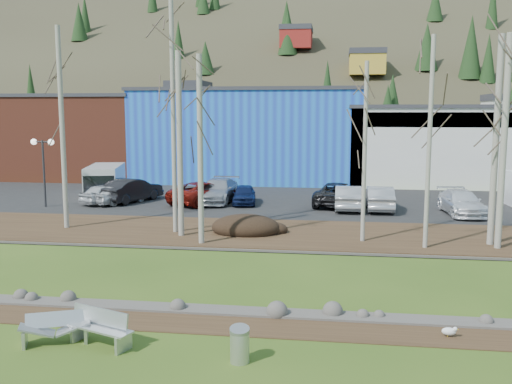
# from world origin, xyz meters

# --- Properties ---
(ground) EXTENTS (200.00, 200.00, 0.00)m
(ground) POSITION_xyz_m (0.00, 0.00, 0.00)
(ground) COLOR #344E16
(ground) RESTS_ON ground
(dirt_strip) EXTENTS (80.00, 1.80, 0.03)m
(dirt_strip) POSITION_xyz_m (0.00, 2.10, 0.01)
(dirt_strip) COLOR #382616
(dirt_strip) RESTS_ON ground
(near_bank_rocks) EXTENTS (80.00, 0.80, 0.50)m
(near_bank_rocks) POSITION_xyz_m (0.00, 3.10, 0.00)
(near_bank_rocks) COLOR #47423D
(near_bank_rocks) RESTS_ON ground
(river) EXTENTS (80.00, 8.00, 0.90)m
(river) POSITION_xyz_m (0.00, 7.20, 0.00)
(river) COLOR black
(river) RESTS_ON ground
(far_bank_rocks) EXTENTS (80.00, 0.80, 0.46)m
(far_bank_rocks) POSITION_xyz_m (0.00, 11.30, 0.00)
(far_bank_rocks) COLOR #47423D
(far_bank_rocks) RESTS_ON ground
(far_bank) EXTENTS (80.00, 7.00, 0.15)m
(far_bank) POSITION_xyz_m (0.00, 14.50, 0.07)
(far_bank) COLOR #382616
(far_bank) RESTS_ON ground
(parking_lot) EXTENTS (80.00, 14.00, 0.14)m
(parking_lot) POSITION_xyz_m (0.00, 25.00, 0.07)
(parking_lot) COLOR black
(parking_lot) RESTS_ON ground
(building_brick) EXTENTS (16.32, 12.24, 7.80)m
(building_brick) POSITION_xyz_m (-24.00, 39.00, 3.91)
(building_brick) COLOR brown
(building_brick) RESTS_ON ground
(building_blue) EXTENTS (20.40, 12.24, 8.30)m
(building_blue) POSITION_xyz_m (-6.00, 39.00, 4.16)
(building_blue) COLOR blue
(building_blue) RESTS_ON ground
(building_white) EXTENTS (18.36, 12.24, 6.80)m
(building_white) POSITION_xyz_m (12.00, 38.98, 3.41)
(building_white) COLOR silver
(building_white) RESTS_ON ground
(hillside) EXTENTS (160.00, 72.00, 35.00)m
(hillside) POSITION_xyz_m (0.00, 84.00, 17.50)
(hillside) COLOR #332E1E
(hillside) RESTS_ON ground
(bench_intact) EXTENTS (2.00, 1.22, 0.96)m
(bench_intact) POSITION_xyz_m (-4.36, 0.18, 0.48)
(bench_intact) COLOR silver
(bench_intact) RESTS_ON ground
(bench_damaged) EXTENTS (1.96, 1.27, 0.84)m
(bench_damaged) POSITION_xyz_m (-5.58, 0.14, 0.42)
(bench_damaged) COLOR silver
(bench_damaged) RESTS_ON ground
(litter_bin) EXTENTS (0.55, 0.55, 0.84)m
(litter_bin) POSITION_xyz_m (-0.45, -0.37, 0.42)
(litter_bin) COLOR silver
(litter_bin) RESTS_ON ground
(seagull) EXTENTS (0.46, 0.23, 0.34)m
(seagull) POSITION_xyz_m (5.08, 2.00, 0.19)
(seagull) COLOR gold
(seagull) RESTS_ON ground
(dirt_mound) EXTENTS (3.52, 2.48, 0.69)m
(dirt_mound) POSITION_xyz_m (-2.63, 14.25, 0.49)
(dirt_mound) COLOR black
(dirt_mound) RESTS_ON far_bank
(birch_0) EXTENTS (0.25, 0.25, 10.45)m
(birch_0) POSITION_xyz_m (-12.27, 14.23, 5.37)
(birch_0) COLOR beige
(birch_0) RESTS_ON far_bank
(birch_1) EXTENTS (0.23, 0.23, 11.73)m
(birch_1) POSITION_xyz_m (-6.24, 13.99, 6.02)
(birch_1) COLOR beige
(birch_1) RESTS_ON far_bank
(birch_2) EXTENTS (0.28, 0.28, 8.99)m
(birch_2) POSITION_xyz_m (-5.70, 13.18, 4.64)
(birch_2) COLOR beige
(birch_2) RESTS_ON far_bank
(birch_3) EXTENTS (0.26, 0.26, 8.67)m
(birch_3) POSITION_xyz_m (-4.33, 11.73, 4.49)
(birch_3) COLOR beige
(birch_3) RESTS_ON far_bank
(birch_4) EXTENTS (0.20, 0.20, 8.40)m
(birch_4) POSITION_xyz_m (3.17, 13.23, 4.35)
(birch_4) COLOR beige
(birch_4) RESTS_ON far_bank
(birch_5) EXTENTS (0.20, 0.20, 9.41)m
(birch_5) POSITION_xyz_m (5.92, 12.25, 4.85)
(birch_5) COLOR beige
(birch_5) RESTS_ON far_bank
(birch_6) EXTENTS (0.29, 0.29, 9.52)m
(birch_6) POSITION_xyz_m (9.01, 13.32, 4.91)
(birch_6) COLOR beige
(birch_6) RESTS_ON far_bank
(birch_7) EXTENTS (0.29, 0.29, 9.47)m
(birch_7) POSITION_xyz_m (9.16, 12.61, 4.88)
(birch_7) COLOR beige
(birch_7) RESTS_ON far_bank
(street_lamp) EXTENTS (1.66, 0.58, 4.38)m
(street_lamp) POSITION_xyz_m (-16.75, 20.36, 3.59)
(street_lamp) COLOR #262628
(street_lamp) RESTS_ON parking_lot
(car_0) EXTENTS (3.24, 4.25, 1.35)m
(car_0) POSITION_xyz_m (-12.48, 22.21, 0.81)
(car_0) COLOR silver
(car_0) RESTS_ON parking_lot
(car_1) EXTENTS (3.33, 5.18, 1.61)m
(car_1) POSITION_xyz_m (-11.95, 23.14, 0.95)
(car_1) COLOR black
(car_1) RESTS_ON parking_lot
(car_2) EXTENTS (4.64, 5.80, 1.47)m
(car_2) POSITION_xyz_m (-6.91, 23.09, 0.87)
(car_2) COLOR maroon
(car_2) RESTS_ON parking_lot
(car_3) EXTENTS (2.45, 5.51, 1.57)m
(car_3) POSITION_xyz_m (-6.05, 23.74, 0.92)
(car_3) COLOR #A4A6AC
(car_3) RESTS_ON parking_lot
(car_4) EXTENTS (1.97, 3.89, 1.27)m
(car_4) POSITION_xyz_m (-4.17, 23.26, 0.77)
(car_4) COLOR #121D46
(car_4) RESTS_ON parking_lot
(car_5) EXTENTS (1.62, 4.60, 1.51)m
(car_5) POSITION_xyz_m (2.65, 22.11, 0.90)
(car_5) COLOR #BBBABD
(car_5) RESTS_ON parking_lot
(car_6) EXTENTS (3.31, 5.76, 1.51)m
(car_6) POSITION_xyz_m (1.97, 23.57, 0.90)
(car_6) COLOR black
(car_6) RESTS_ON parking_lot
(car_7) EXTENTS (2.44, 5.09, 1.43)m
(car_7) POSITION_xyz_m (9.33, 21.25, 0.85)
(car_7) COLOR white
(car_7) RESTS_ON parking_lot
(car_8) EXTENTS (3.24, 4.25, 1.35)m
(car_8) POSITION_xyz_m (-13.26, 22.21, 0.81)
(car_8) COLOR silver
(car_8) RESTS_ON parking_lot
(car_9) EXTENTS (1.62, 4.60, 1.51)m
(car_9) POSITION_xyz_m (4.59, 22.11, 0.90)
(car_9) COLOR #BBBABD
(car_9) RESTS_ON parking_lot
(van_grey) EXTENTS (3.35, 5.60, 2.29)m
(van_grey) POSITION_xyz_m (-14.43, 24.52, 1.29)
(van_grey) COLOR silver
(van_grey) RESTS_ON parking_lot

